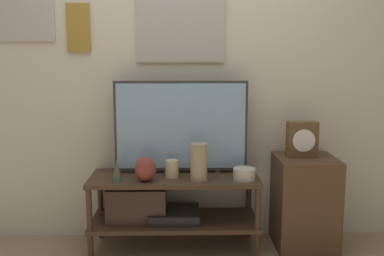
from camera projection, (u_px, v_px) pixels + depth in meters
name	position (u px, v px, depth m)	size (l,w,h in m)	color
wall_back	(174.00, 61.00, 3.39)	(6.40, 0.08, 2.70)	beige
media_console	(160.00, 203.00, 3.27)	(1.21, 0.47, 0.55)	#422D1E
television	(181.00, 126.00, 3.28)	(0.97, 0.05, 0.68)	#333338
vase_slim_bronze	(117.00, 170.00, 3.10)	(0.07, 0.07, 0.16)	#4C5647
vase_wide_bowl	(244.00, 174.00, 3.14)	(0.16, 0.16, 0.08)	beige
vase_urn_stoneware	(145.00, 169.00, 3.10)	(0.15, 0.15, 0.17)	brown
vase_tall_ceramic	(199.00, 162.00, 3.11)	(0.12, 0.12, 0.26)	tan
candle_jar	(172.00, 169.00, 3.20)	(0.10, 0.10, 0.12)	beige
side_table	(305.00, 202.00, 3.31)	(0.43, 0.44, 0.68)	#513823
mantel_clock	(302.00, 139.00, 3.25)	(0.22, 0.11, 0.26)	brown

